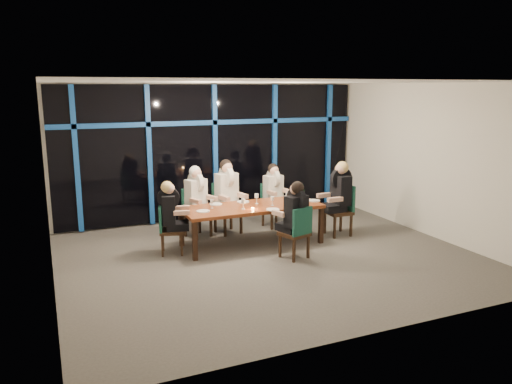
% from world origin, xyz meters
% --- Properties ---
extents(room, '(7.04, 7.00, 3.02)m').
position_xyz_m(room, '(0.00, 0.00, 2.02)').
color(room, '#5D5952').
rests_on(room, ground).
extents(window_wall, '(6.86, 0.43, 2.94)m').
position_xyz_m(window_wall, '(0.01, 2.93, 1.55)').
color(window_wall, black).
rests_on(window_wall, ground).
extents(dining_table, '(2.60, 1.00, 0.75)m').
position_xyz_m(dining_table, '(0.00, 0.80, 0.68)').
color(dining_table, brown).
rests_on(dining_table, ground).
extents(chair_far_left, '(0.58, 0.58, 0.97)m').
position_xyz_m(chair_far_left, '(-0.82, 1.76, 0.54)').
color(chair_far_left, '#301C10').
rests_on(chair_far_left, ground).
extents(chair_far_mid, '(0.56, 0.56, 1.03)m').
position_xyz_m(chair_far_mid, '(-0.17, 1.78, 0.57)').
color(chair_far_mid, '#301C10').
rests_on(chair_far_mid, ground).
extents(chair_far_right, '(0.49, 0.49, 0.92)m').
position_xyz_m(chair_far_right, '(0.90, 1.82, 0.51)').
color(chair_far_right, '#301C10').
rests_on(chair_far_right, ground).
extents(chair_end_left, '(0.51, 0.51, 0.90)m').
position_xyz_m(chair_end_left, '(-1.59, 0.90, 0.50)').
color(chair_end_left, '#301C10').
rests_on(chair_end_left, ground).
extents(chair_end_right, '(0.48, 0.48, 1.02)m').
position_xyz_m(chair_end_right, '(1.91, 0.68, 0.57)').
color(chair_end_right, '#301C10').
rests_on(chair_end_right, ground).
extents(chair_near_mid, '(0.54, 0.54, 0.93)m').
position_xyz_m(chair_near_mid, '(0.41, -0.27, 0.52)').
color(chair_near_mid, '#301C10').
rests_on(chair_near_mid, ground).
extents(diner_far_left, '(0.59, 0.66, 0.94)m').
position_xyz_m(diner_far_left, '(-0.79, 1.69, 0.92)').
color(diner_far_left, silver).
rests_on(diner_far_left, ground).
extents(diner_far_mid, '(0.56, 0.68, 1.00)m').
position_xyz_m(diner_far_mid, '(-0.15, 1.69, 0.98)').
color(diner_far_mid, silver).
rests_on(diner_far_mid, ground).
extents(diner_far_right, '(0.49, 0.61, 0.90)m').
position_xyz_m(diner_far_right, '(0.91, 1.74, 0.88)').
color(diner_far_right, silver).
rests_on(diner_far_right, ground).
extents(diner_end_left, '(0.60, 0.51, 0.87)m').
position_xyz_m(diner_end_left, '(-1.51, 0.88, 0.86)').
color(diner_end_left, black).
rests_on(diner_end_left, ground).
extents(diner_end_right, '(0.63, 0.51, 0.99)m').
position_xyz_m(diner_end_right, '(1.83, 0.68, 0.97)').
color(diner_end_right, black).
rests_on(diner_end_right, ground).
extents(diner_near_mid, '(0.54, 0.63, 0.90)m').
position_xyz_m(diner_near_mid, '(0.38, -0.19, 0.89)').
color(diner_near_mid, black).
rests_on(diner_near_mid, ground).
extents(plate_far_left, '(0.24, 0.24, 0.01)m').
position_xyz_m(plate_far_left, '(-0.58, 1.16, 0.76)').
color(plate_far_left, white).
rests_on(plate_far_left, dining_table).
extents(plate_far_mid, '(0.24, 0.24, 0.01)m').
position_xyz_m(plate_far_mid, '(-0.04, 1.14, 0.76)').
color(plate_far_mid, white).
rests_on(plate_far_mid, dining_table).
extents(plate_far_right, '(0.24, 0.24, 0.01)m').
position_xyz_m(plate_far_right, '(0.99, 1.19, 0.76)').
color(plate_far_right, white).
rests_on(plate_far_right, dining_table).
extents(plate_end_left, '(0.24, 0.24, 0.01)m').
position_xyz_m(plate_end_left, '(-0.97, 0.73, 0.76)').
color(plate_end_left, white).
rests_on(plate_end_left, dining_table).
extents(plate_end_right, '(0.24, 0.24, 0.01)m').
position_xyz_m(plate_end_right, '(1.26, 0.69, 0.76)').
color(plate_end_right, white).
rests_on(plate_end_right, dining_table).
extents(plate_near_mid, '(0.24, 0.24, 0.01)m').
position_xyz_m(plate_near_mid, '(0.22, 0.35, 0.76)').
color(plate_near_mid, white).
rests_on(plate_near_mid, dining_table).
extents(wine_bottle, '(0.08, 0.08, 0.36)m').
position_xyz_m(wine_bottle, '(0.98, 0.63, 0.89)').
color(wine_bottle, black).
rests_on(wine_bottle, dining_table).
extents(water_pitcher, '(0.13, 0.12, 0.21)m').
position_xyz_m(water_pitcher, '(0.69, 0.64, 0.86)').
color(water_pitcher, silver).
rests_on(water_pitcher, dining_table).
extents(tea_light, '(0.05, 0.05, 0.03)m').
position_xyz_m(tea_light, '(-0.09, 0.53, 0.76)').
color(tea_light, '#F9A64A').
rests_on(tea_light, dining_table).
extents(wine_glass_a, '(0.07, 0.07, 0.19)m').
position_xyz_m(wine_glass_a, '(-0.24, 0.62, 0.89)').
color(wine_glass_a, white).
rests_on(wine_glass_a, dining_table).
extents(wine_glass_b, '(0.07, 0.07, 0.19)m').
position_xyz_m(wine_glass_b, '(0.15, 0.91, 0.89)').
color(wine_glass_b, silver).
rests_on(wine_glass_b, dining_table).
extents(wine_glass_c, '(0.06, 0.06, 0.17)m').
position_xyz_m(wine_glass_c, '(0.36, 0.67, 0.87)').
color(wine_glass_c, silver).
rests_on(wine_glass_c, dining_table).
extents(wine_glass_d, '(0.06, 0.06, 0.16)m').
position_xyz_m(wine_glass_d, '(-0.75, 0.90, 0.87)').
color(wine_glass_d, silver).
rests_on(wine_glass_d, dining_table).
extents(wine_glass_e, '(0.07, 0.07, 0.17)m').
position_xyz_m(wine_glass_e, '(0.82, 0.92, 0.87)').
color(wine_glass_e, silver).
rests_on(wine_glass_e, dining_table).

